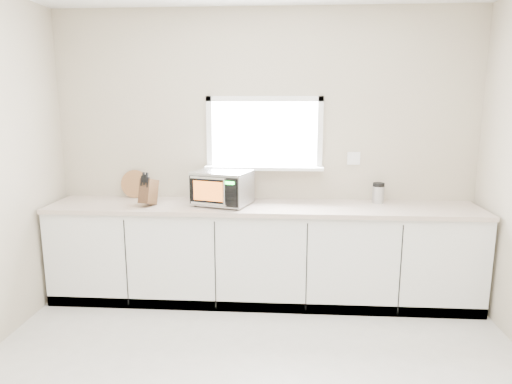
{
  "coord_description": "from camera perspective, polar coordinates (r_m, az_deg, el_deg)",
  "views": [
    {
      "loc": [
        0.22,
        -2.36,
        1.86
      ],
      "look_at": [
        -0.05,
        1.55,
        1.07
      ],
      "focal_mm": 32.0,
      "sensor_mm": 36.0,
      "label": 1
    }
  ],
  "objects": [
    {
      "name": "back_wall",
      "position": [
        4.39,
        1.06,
        4.89
      ],
      "size": [
        4.0,
        0.17,
        2.7
      ],
      "color": "#C3B89B",
      "rests_on": "ground"
    },
    {
      "name": "cabinets",
      "position": [
        4.31,
        0.81,
        -7.85
      ],
      "size": [
        3.92,
        0.6,
        0.88
      ],
      "primitive_type": "cube",
      "color": "white",
      "rests_on": "ground"
    },
    {
      "name": "countertop",
      "position": [
        4.17,
        0.82,
        -1.92
      ],
      "size": [
        3.92,
        0.64,
        0.04
      ],
      "primitive_type": "cube",
      "color": "#C0B09E",
      "rests_on": "cabinets"
    },
    {
      "name": "microwave",
      "position": [
        4.16,
        -4.25,
        0.59
      ],
      "size": [
        0.57,
        0.5,
        0.31
      ],
      "rotation": [
        0.0,
        0.0,
        -0.3
      ],
      "color": "black",
      "rests_on": "countertop"
    },
    {
      "name": "knife_block",
      "position": [
        4.23,
        -13.3,
        0.11
      ],
      "size": [
        0.15,
        0.24,
        0.31
      ],
      "rotation": [
        0.0,
        0.0,
        -0.25
      ],
      "color": "#4A301A",
      "rests_on": "countertop"
    },
    {
      "name": "cutting_board",
      "position": [
        4.62,
        -14.91,
        0.99
      ],
      "size": [
        0.27,
        0.07,
        0.27
      ],
      "primitive_type": "cylinder",
      "rotation": [
        1.4,
        0.0,
        0.0
      ],
      "color": "#97603A",
      "rests_on": "countertop"
    },
    {
      "name": "coffee_grinder",
      "position": [
        4.4,
        15.04,
        -0.09
      ],
      "size": [
        0.13,
        0.13,
        0.19
      ],
      "rotation": [
        0.0,
        0.0,
        0.2
      ],
      "color": "#AAADB1",
      "rests_on": "countertop"
    }
  ]
}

